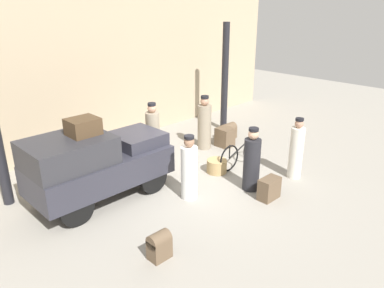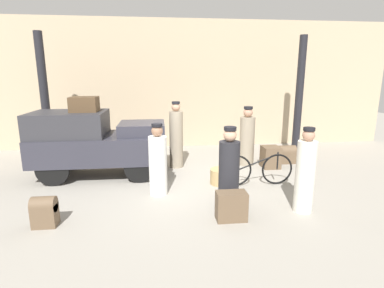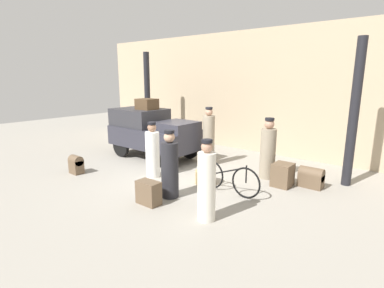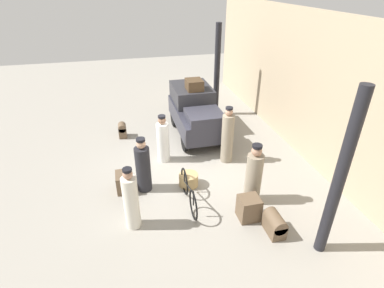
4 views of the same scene
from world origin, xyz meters
TOP-DOWN VIEW (x-y plane):
  - ground_plane at (0.00, 0.00)m, footprint 30.00×30.00m
  - station_building_facade at (0.00, 4.08)m, footprint 16.00×0.15m
  - canopy_pillar_right at (3.84, 2.24)m, footprint 0.24×0.24m
  - truck at (-2.24, 0.93)m, footprint 3.32×1.52m
  - bicycle at (1.71, -0.26)m, footprint 1.77×0.04m
  - wicker_basket at (0.89, -0.07)m, footprint 0.55×0.55m
  - porter_carrying_trunk at (2.15, -1.73)m, footprint 0.36×0.36m
  - porter_standing_middle at (-0.63, -0.55)m, footprint 0.40×0.40m
  - porter_with_bicycle at (-0.11, 1.43)m, footprint 0.38×0.38m
  - conductor_in_dark_uniform at (1.95, 1.42)m, footprint 0.43×0.43m
  - porter_lifting_near_truck at (0.77, -1.32)m, footprint 0.41×0.41m
  - trunk_large_brown at (0.68, -1.94)m, footprint 0.55×0.32m
  - trunk_umber_medium at (2.56, 1.07)m, footprint 0.48×0.51m
  - trunk_wicker_pale at (3.17, 1.47)m, footprint 0.60×0.35m
  - suitcase_small_leather at (-2.61, -1.80)m, footprint 0.40×0.29m
  - trunk_on_truck_roof at (-2.44, 0.93)m, footprint 0.66×0.57m

SIDE VIEW (x-z plane):
  - ground_plane at x=0.00m, z-range 0.00..0.00m
  - wicker_basket at x=0.89m, z-range 0.00..0.36m
  - trunk_large_brown at x=0.68m, z-range 0.00..0.53m
  - trunk_wicker_pale at x=3.17m, z-range 0.00..0.54m
  - suitcase_small_leather at x=-2.61m, z-range 0.01..0.56m
  - trunk_umber_medium at x=2.56m, z-range 0.00..0.61m
  - bicycle at x=1.71m, z-range -0.02..0.79m
  - porter_standing_middle at x=-0.63m, z-range -0.08..1.52m
  - porter_lifting_near_truck at x=0.77m, z-range -0.08..1.55m
  - porter_carrying_trunk at x=2.15m, z-range -0.07..1.59m
  - conductor_in_dark_uniform at x=1.95m, z-range -0.08..1.64m
  - porter_with_bicycle at x=-0.11m, z-range -0.07..1.81m
  - truck at x=-2.24m, z-range 0.09..1.79m
  - trunk_on_truck_roof at x=-2.44m, z-range 1.69..2.06m
  - canopy_pillar_right at x=3.84m, z-range 0.00..3.78m
  - station_building_facade at x=0.00m, z-range 0.00..4.50m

